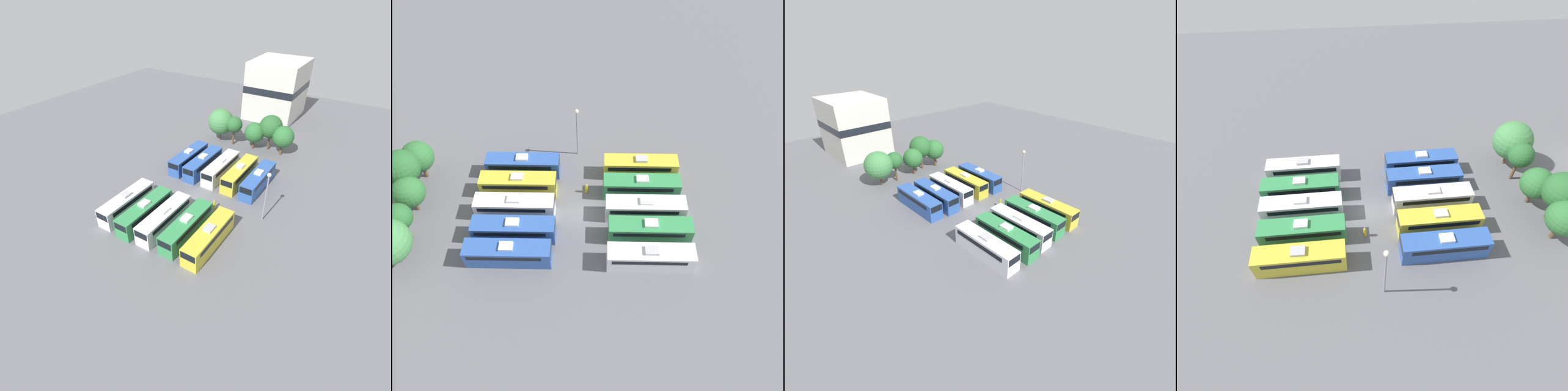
# 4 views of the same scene
# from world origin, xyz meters

# --- Properties ---
(ground_plane) EXTENTS (128.31, 128.31, 0.00)m
(ground_plane) POSITION_xyz_m (0.00, 0.00, 0.00)
(ground_plane) COLOR slate
(bus_0) EXTENTS (2.47, 10.29, 3.37)m
(bus_0) POSITION_xyz_m (-7.27, -8.44, 1.66)
(bus_0) COLOR white
(bus_0) RESTS_ON ground_plane
(bus_1) EXTENTS (2.47, 10.29, 3.37)m
(bus_1) POSITION_xyz_m (-3.48, -8.68, 1.66)
(bus_1) COLOR #338C4C
(bus_1) RESTS_ON ground_plane
(bus_2) EXTENTS (2.47, 10.29, 3.37)m
(bus_2) POSITION_xyz_m (-0.12, -8.37, 1.66)
(bus_2) COLOR silver
(bus_2) RESTS_ON ground_plane
(bus_3) EXTENTS (2.47, 10.29, 3.37)m
(bus_3) POSITION_xyz_m (3.57, -8.11, 1.66)
(bus_3) COLOR #338C4C
(bus_3) RESTS_ON ground_plane
(bus_4) EXTENTS (2.47, 10.29, 3.37)m
(bus_4) POSITION_xyz_m (7.23, -8.22, 1.66)
(bus_4) COLOR gold
(bus_4) RESTS_ON ground_plane
(bus_5) EXTENTS (2.47, 10.29, 3.37)m
(bus_5) POSITION_xyz_m (-7.01, 8.42, 1.66)
(bus_5) COLOR #2D56A8
(bus_5) RESTS_ON ground_plane
(bus_6) EXTENTS (2.47, 10.29, 3.37)m
(bus_6) POSITION_xyz_m (-3.66, 8.18, 1.66)
(bus_6) COLOR #2D56A8
(bus_6) RESTS_ON ground_plane
(bus_7) EXTENTS (2.47, 10.29, 3.37)m
(bus_7) POSITION_xyz_m (-0.08, 8.53, 1.66)
(bus_7) COLOR white
(bus_7) RESTS_ON ground_plane
(bus_8) EXTENTS (2.47, 10.29, 3.37)m
(bus_8) POSITION_xyz_m (3.68, 8.56, 1.66)
(bus_8) COLOR gold
(bus_8) RESTS_ON ground_plane
(bus_9) EXTENTS (2.47, 10.29, 3.37)m
(bus_9) POSITION_xyz_m (7.22, 8.36, 1.66)
(bus_9) COLOR #2D56A8
(bus_9) RESTS_ON ground_plane
(worker_person) EXTENTS (0.36, 0.36, 1.64)m
(worker_person) POSITION_xyz_m (3.80, -0.70, 0.76)
(worker_person) COLOR gold
(worker_person) RESTS_ON ground_plane
(light_pole) EXTENTS (0.60, 0.60, 8.32)m
(light_pole) POSITION_xyz_m (11.30, 0.77, 5.59)
(light_pole) COLOR gray
(light_pole) RESTS_ON ground_plane
(tree_0) EXTENTS (5.53, 5.53, 7.09)m
(tree_0) POSITION_xyz_m (-7.41, 21.69, 4.32)
(tree_0) COLOR brown
(tree_0) RESTS_ON ground_plane
(tree_1) EXTENTS (3.43, 3.43, 6.20)m
(tree_1) POSITION_xyz_m (-4.06, 21.44, 4.44)
(tree_1) COLOR brown
(tree_1) RESTS_ON ground_plane
(tree_2) EXTENTS (4.15, 4.15, 5.68)m
(tree_2) POSITION_xyz_m (0.47, 21.89, 3.59)
(tree_2) COLOR brown
(tree_2) RESTS_ON ground_plane
(tree_3) EXTENTS (4.71, 4.71, 7.44)m
(tree_3) POSITION_xyz_m (3.33, 23.16, 5.07)
(tree_3) COLOR brown
(tree_3) RESTS_ON ground_plane
(tree_4) EXTENTS (4.34, 4.34, 6.12)m
(tree_4) POSITION_xyz_m (6.38, 22.36, 3.92)
(tree_4) COLOR brown
(tree_4) RESTS_ON ground_plane
(depot_building) EXTENTS (12.29, 13.75, 13.73)m
(depot_building) POSITION_xyz_m (-2.82, 42.31, 6.94)
(depot_building) COLOR beige
(depot_building) RESTS_ON ground_plane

